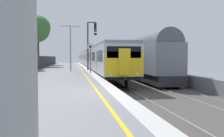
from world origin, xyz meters
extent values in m
cube|color=gray|center=(-2.50, 0.00, -0.50)|extent=(6.40, 110.00, 1.00)
cube|color=silver|center=(0.40, 0.00, 0.01)|extent=(0.60, 110.00, 0.01)
cube|color=yellow|center=(-0.35, 0.00, 0.01)|extent=(0.12, 110.00, 0.01)
cube|color=gray|center=(1.38, 0.00, -0.96)|extent=(0.07, 110.00, 0.08)
cube|color=gray|center=(2.82, 0.00, -0.96)|extent=(0.07, 110.00, 0.08)
cube|color=gray|center=(5.38, 0.00, -0.96)|extent=(0.07, 110.00, 0.08)
cube|color=#B7B7BC|center=(2.10, 16.42, 1.27)|extent=(2.80, 20.93, 2.30)
cube|color=black|center=(2.10, 16.42, -0.01)|extent=(2.64, 20.33, 0.25)
cube|color=gray|center=(2.10, 16.42, 2.54)|extent=(2.68, 20.93, 0.24)
cube|color=black|center=(0.69, 16.42, 1.57)|extent=(0.02, 19.33, 0.84)
cube|color=silver|center=(0.69, 11.19, 1.17)|extent=(0.03, 1.10, 1.90)
cube|color=silver|center=(0.69, 21.66, 1.17)|extent=(0.03, 1.10, 1.90)
cylinder|color=black|center=(1.32, 8.56, -0.50)|extent=(0.12, 0.84, 0.84)
cylinder|color=black|center=(2.88, 8.56, -0.50)|extent=(0.12, 0.84, 0.84)
cylinder|color=black|center=(1.32, 24.29, -0.50)|extent=(0.12, 0.84, 0.84)
cylinder|color=black|center=(2.88, 24.29, -0.50)|extent=(0.12, 0.84, 0.84)
cube|color=#B7B7BC|center=(2.10, 37.96, 1.27)|extent=(2.80, 20.93, 2.30)
cube|color=black|center=(2.10, 37.96, -0.01)|extent=(2.64, 20.33, 0.25)
cube|color=gray|center=(2.10, 37.96, 2.54)|extent=(2.68, 20.93, 0.24)
cube|color=black|center=(0.69, 37.96, 1.57)|extent=(0.02, 19.33, 0.84)
cube|color=silver|center=(0.69, 32.72, 1.17)|extent=(0.03, 1.10, 1.90)
cube|color=silver|center=(0.69, 43.19, 1.17)|extent=(0.03, 1.10, 1.90)
cylinder|color=black|center=(1.32, 30.09, -0.50)|extent=(0.12, 0.84, 0.84)
cylinder|color=black|center=(2.88, 30.09, -0.50)|extent=(0.12, 0.84, 0.84)
cylinder|color=black|center=(1.32, 45.82, -0.50)|extent=(0.12, 0.84, 0.84)
cylinder|color=black|center=(2.88, 45.82, -0.50)|extent=(0.12, 0.84, 0.84)
cube|color=#B7B7BC|center=(2.10, 59.49, 1.27)|extent=(2.80, 20.93, 2.30)
cube|color=black|center=(2.10, 59.49, -0.01)|extent=(2.64, 20.33, 0.25)
cube|color=gray|center=(2.10, 59.49, 2.54)|extent=(2.68, 20.93, 0.24)
cube|color=black|center=(0.69, 59.49, 1.57)|extent=(0.02, 19.33, 0.84)
cube|color=silver|center=(0.69, 54.26, 1.17)|extent=(0.03, 1.10, 1.90)
cube|color=silver|center=(0.69, 64.72, 1.17)|extent=(0.03, 1.10, 1.90)
cylinder|color=black|center=(1.32, 51.62, -0.50)|extent=(0.12, 0.84, 0.84)
cylinder|color=black|center=(2.88, 51.62, -0.50)|extent=(0.12, 0.84, 0.84)
cylinder|color=black|center=(1.32, 67.36, -0.50)|extent=(0.12, 0.84, 0.84)
cylinder|color=black|center=(2.88, 67.36, -0.50)|extent=(0.12, 0.84, 0.84)
cube|color=yellow|center=(2.10, 6.00, 1.02)|extent=(2.70, 0.10, 1.70)
cube|color=black|center=(2.10, 5.99, 1.82)|extent=(2.40, 0.08, 0.80)
cube|color=yellow|center=(2.10, 5.86, 1.17)|extent=(0.80, 0.24, 1.80)
cylinder|color=white|center=(1.15, 5.94, 0.27)|extent=(0.18, 0.06, 0.18)
cylinder|color=white|center=(3.05, 5.94, 0.27)|extent=(0.18, 0.06, 0.18)
cylinder|color=black|center=(2.10, 5.71, 0.02)|extent=(0.20, 0.35, 0.20)
cube|color=black|center=(2.10, 37.96, 2.79)|extent=(0.60, 0.90, 0.20)
cube|color=#232326|center=(6.10, 12.78, -0.38)|extent=(2.30, 12.13, 0.79)
cube|color=slate|center=(6.10, 12.78, 1.33)|extent=(2.60, 11.33, 2.61)
cylinder|color=#515660|center=(6.10, 12.78, 2.63)|extent=(2.39, 10.93, 2.39)
cylinder|color=black|center=(5.32, 8.71, -0.50)|extent=(0.12, 0.84, 0.84)
cylinder|color=black|center=(6.88, 8.71, -0.50)|extent=(0.12, 0.84, 0.84)
cylinder|color=black|center=(5.32, 16.84, -0.50)|extent=(0.12, 0.84, 0.84)
cylinder|color=black|center=(6.88, 16.84, -0.50)|extent=(0.12, 0.84, 0.84)
cube|color=#232326|center=(6.10, 25.71, -0.38)|extent=(2.30, 12.13, 0.79)
cube|color=slate|center=(6.10, 25.71, 1.33)|extent=(2.60, 11.33, 2.61)
cylinder|color=#515660|center=(6.10, 25.71, 2.63)|extent=(2.39, 10.93, 2.39)
cylinder|color=black|center=(5.32, 21.64, -0.50)|extent=(0.12, 0.84, 0.84)
cylinder|color=black|center=(6.88, 21.64, -0.50)|extent=(0.12, 0.84, 0.84)
cylinder|color=black|center=(5.32, 29.77, -0.50)|extent=(0.12, 0.84, 0.84)
cylinder|color=black|center=(6.88, 29.77, -0.50)|extent=(0.12, 0.84, 0.84)
cylinder|color=#47474C|center=(0.35, 16.71, 2.69)|extent=(0.18, 0.18, 5.38)
cube|color=#47474C|center=(0.80, 16.71, 5.38)|extent=(0.90, 0.12, 0.12)
cube|color=black|center=(1.20, 16.71, 4.83)|extent=(0.28, 0.20, 1.00)
cylinder|color=black|center=(1.20, 16.59, 5.15)|extent=(0.16, 0.04, 0.16)
cylinder|color=black|center=(1.20, 16.59, 4.83)|extent=(0.16, 0.04, 0.16)
cylinder|color=#19D83F|center=(1.20, 16.59, 4.51)|extent=(0.16, 0.04, 0.16)
cube|color=black|center=(1.20, 16.71, 4.08)|extent=(0.32, 0.16, 0.24)
cylinder|color=#59595B|center=(0.25, 11.91, 1.20)|extent=(0.08, 0.08, 2.39)
cylinder|color=black|center=(0.25, 11.91, 2.45)|extent=(0.59, 0.02, 0.59)
cylinder|color=silver|center=(0.25, 11.90, 2.45)|extent=(0.56, 0.02, 0.56)
cube|color=black|center=(0.25, 11.89, 2.45)|extent=(0.24, 0.01, 0.18)
cylinder|color=#93999E|center=(-1.56, 15.14, 2.41)|extent=(0.14, 0.14, 4.81)
cube|color=#93999E|center=(-1.11, 15.14, 4.71)|extent=(0.90, 0.08, 0.08)
cylinder|color=silver|center=(-0.66, 15.14, 4.63)|extent=(0.20, 0.20, 0.18)
cube|color=#93999E|center=(-2.01, 15.14, 4.71)|extent=(0.90, 0.08, 0.08)
cylinder|color=silver|center=(-2.46, 15.14, 4.63)|extent=(0.20, 0.20, 0.18)
cylinder|color=#38383D|center=(-5.45, 11.69, 0.80)|extent=(0.07, 0.07, 1.61)
cylinder|color=#38383D|center=(-5.45, 23.38, 0.80)|extent=(0.07, 0.07, 1.61)
cylinder|color=#38383D|center=(-5.45, 35.06, 0.80)|extent=(0.07, 0.07, 1.61)
cylinder|color=#38383D|center=(-5.45, 46.75, 0.80)|extent=(0.07, 0.07, 1.61)
cylinder|color=#473323|center=(-7.78, 36.85, 2.92)|extent=(0.33, 0.33, 5.84)
sphere|color=#33662D|center=(-7.78, 36.85, 7.13)|extent=(4.68, 4.68, 4.68)
sphere|color=#33662D|center=(-7.83, 37.09, 6.54)|extent=(2.78, 2.78, 2.78)
cylinder|color=#473323|center=(-7.86, 20.05, 2.16)|extent=(0.36, 0.36, 4.31)
sphere|color=#33662D|center=(-7.86, 20.05, 5.28)|extent=(3.52, 3.52, 3.52)
sphere|color=#33662D|center=(-8.05, 19.70, 4.84)|extent=(2.66, 2.66, 2.66)
cylinder|color=#473323|center=(-6.95, 29.24, 2.40)|extent=(0.41, 0.41, 4.80)
sphere|color=#33662D|center=(-6.95, 29.24, 5.95)|extent=(4.18, 4.18, 4.18)
sphere|color=#33662D|center=(-7.24, 29.69, 5.43)|extent=(2.43, 2.43, 2.43)
camera|label=1|loc=(-1.41, -9.56, 1.48)|focal=37.23mm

